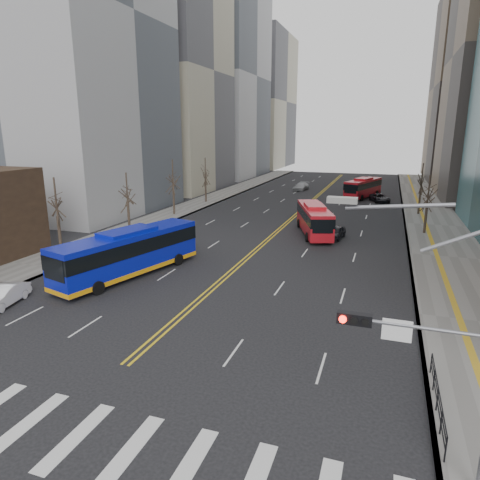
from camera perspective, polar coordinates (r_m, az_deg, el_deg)
The scene contains 16 objects.
ground at distance 19.70m, azimuth -23.87°, elevation -22.14°, with size 220.00×220.00×0.00m, color black.
sidewalk_right at distance 57.54m, azimuth 24.50°, elevation 1.80°, with size 7.00×130.00×0.15m, color slate.
sidewalk_left at distance 63.79m, azimuth -7.49°, elevation 4.11°, with size 5.00×130.00×0.15m, color slate.
crosswalk at distance 19.70m, azimuth -23.88°, elevation -22.13°, with size 26.70×4.00×0.01m.
centerline at distance 68.09m, azimuth 8.96°, elevation 4.65°, with size 0.55×100.00×0.01m.
office_towers at distance 81.43m, azimuth 11.62°, elevation 23.02°, with size 83.00×134.00×58.00m.
signal_mast at distance 14.78m, azimuth 25.86°, elevation -13.18°, with size 5.37×0.37×9.39m.
pedestrian_railing at distance 20.27m, azimuth 24.87°, elevation -18.34°, with size 0.06×6.06×1.02m.
street_trees at distance 49.82m, azimuth -3.35°, elevation 6.92°, with size 35.20×47.20×7.60m.
blue_bus at distance 35.18m, azimuth -14.59°, elevation -1.49°, with size 6.16×13.37×3.79m.
red_bus_near at distance 48.51m, azimuth 9.85°, elevation 2.96°, with size 5.80×10.93×3.41m.
red_bus_far at distance 77.32m, azimuth 16.11°, elevation 6.84°, with size 5.82×11.07×3.44m.
car_white at distance 32.75m, azimuth -28.98°, elevation -6.50°, with size 1.42×4.07×1.34m, color white.
car_dark_mid at distance 47.31m, azimuth 12.61°, elevation 1.01°, with size 1.58×3.92×1.34m, color black.
car_silver at distance 84.87m, azimuth 8.15°, elevation 7.09°, with size 2.09×5.13×1.49m, color #9B9CA0.
car_dark_far at distance 73.59m, azimuth 18.13°, elevation 5.36°, with size 2.27×4.92×1.37m, color black.
Camera 1 is at (11.65, -11.12, 11.34)m, focal length 32.00 mm.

